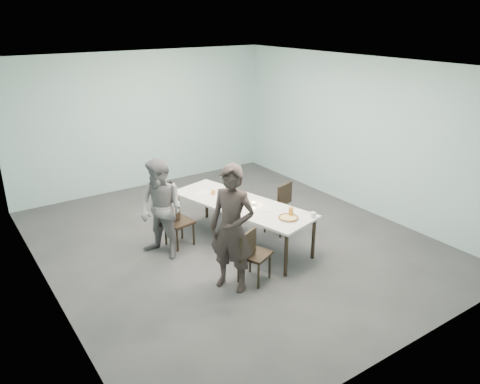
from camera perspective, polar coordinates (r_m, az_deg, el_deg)
ground at (r=8.24m, az=-1.06°, el=-5.94°), size 7.00×7.00×0.00m
room_shell at (r=7.54m, az=-1.16°, el=7.89°), size 6.02×7.02×3.01m
table at (r=7.87m, az=0.15°, el=-1.73°), size 1.50×2.74×0.75m
chair_near_left at (r=6.82m, az=1.42°, el=-7.35°), size 0.65×0.55×0.87m
chair_far_left at (r=7.92m, az=-7.93°, el=-3.32°), size 0.64×0.48×0.87m
chair_near_right at (r=8.45m, az=5.01°, el=-1.58°), size 0.65×0.52×0.87m
chair_far_right at (r=9.18m, az=-1.13°, el=0.38°), size 0.65×0.55×0.87m
diner_near at (r=6.52m, az=-0.98°, el=-4.51°), size 0.72×0.81×1.86m
diner_far at (r=7.52m, az=-9.61°, el=-2.10°), size 0.89×0.98×1.64m
pizza at (r=7.29m, az=5.91°, el=-3.15°), size 0.34×0.34×0.04m
side_plate at (r=7.57m, az=3.33°, el=-2.22°), size 0.18×0.18×0.01m
beer_glass at (r=7.36m, az=6.23°, el=-2.44°), size 0.08×0.08×0.15m
water_tumbler at (r=7.37m, az=8.90°, el=-2.80°), size 0.08×0.08×0.09m
tealight at (r=7.77m, az=1.70°, el=-1.43°), size 0.06×0.06×0.05m
amber_tumbler at (r=8.21m, az=-3.29°, el=-0.05°), size 0.07×0.07×0.08m
menu at (r=8.31m, az=-4.59°, el=-0.09°), size 0.34×0.29×0.01m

